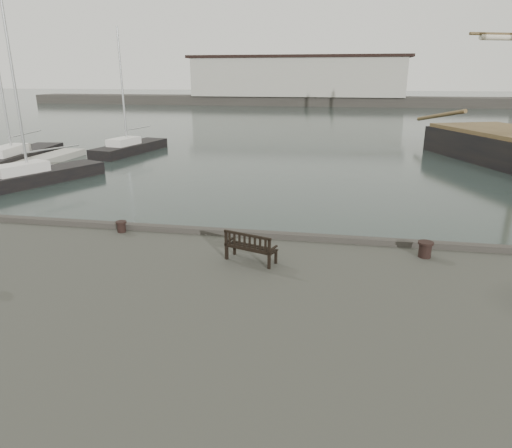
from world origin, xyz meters
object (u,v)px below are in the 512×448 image
Objects in this scene: bollard_left at (121,227)px; yacht_c at (36,180)px; bench at (251,253)px; yacht_d at (131,150)px; yacht_b at (17,159)px; bollard_right at (425,249)px.

bollard_left is 16.68m from yacht_c.
bench is 30.11m from yacht_d.
bollard_left is (-4.64, 1.68, -0.08)m from bench.
yacht_d is at bearing 34.09° from yacht_b.
bollard_right is 0.04× the size of yacht_d.
bollard_left is 0.03× the size of yacht_c.
bollard_right is (4.77, 1.21, -0.04)m from bench.
yacht_b is 1.32× the size of yacht_d.
yacht_c reaches higher than bollard_left.
yacht_b is at bearing 157.20° from yacht_c.
yacht_c is 1.11× the size of yacht_d.
yacht_d is at bearing 114.77° from bollard_left.
yacht_b is (-27.12, 18.56, -1.54)m from bollard_right.
bench is at bearing -16.38° from yacht_c.
yacht_d is (6.64, 5.87, -0.01)m from yacht_b.
bollard_left is 0.03× the size of yacht_d.
yacht_b is at bearing 157.55° from bench.
yacht_c reaches higher than bench.
yacht_c is (-21.08, 12.30, -1.54)m from bollard_right.
bollard_left is at bearing 179.15° from bench.
bollard_right is at bearing -2.85° from bollard_left.
yacht_d is (-15.70, 25.65, -1.59)m from bench.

